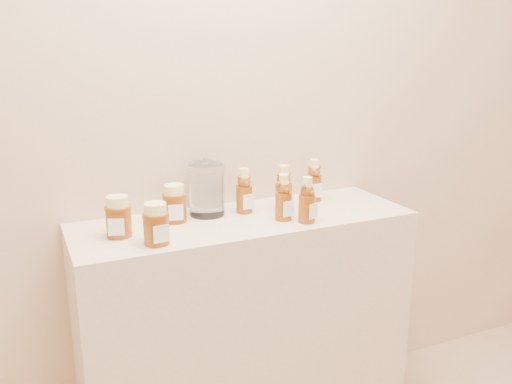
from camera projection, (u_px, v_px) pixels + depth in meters
name	position (u px, v px, depth m)	size (l,w,h in m)	color
wall_back	(223.00, 85.00, 1.96)	(3.50, 0.02, 2.70)	tan
display_table	(246.00, 332.00, 2.03)	(1.20, 0.40, 0.90)	#C9B193
bear_bottle_back_left	(244.00, 188.00, 1.95)	(0.06, 0.06, 0.19)	#6C2F08
bear_bottle_back_mid	(284.00, 185.00, 1.96)	(0.07, 0.07, 0.19)	#6C2F08
bear_bottle_back_right	(314.00, 177.00, 2.10)	(0.06, 0.06, 0.18)	#6C2F08
bear_bottle_front_left	(284.00, 194.00, 1.87)	(0.06, 0.06, 0.18)	#6C2F08
bear_bottle_front_right	(307.00, 197.00, 1.84)	(0.06, 0.06, 0.18)	#6C2F08
honey_jar_left	(118.00, 216.00, 1.71)	(0.08, 0.08, 0.13)	#6C2F08
honey_jar_back	(175.00, 203.00, 1.85)	(0.08, 0.08, 0.13)	#6C2F08
honey_jar_front	(156.00, 224.00, 1.65)	(0.08, 0.08, 0.13)	#6C2F08
glass_canister	(207.00, 187.00, 1.92)	(0.13, 0.13, 0.20)	white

